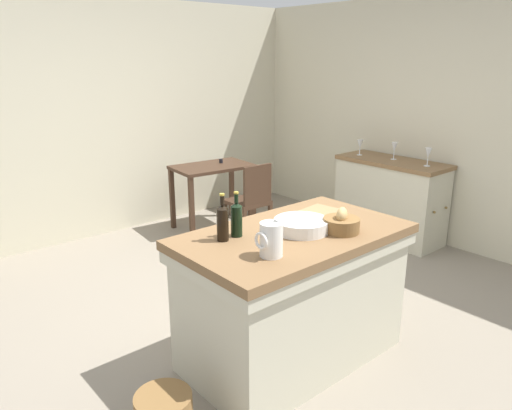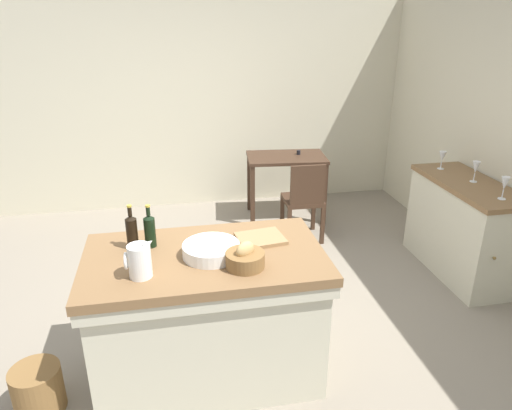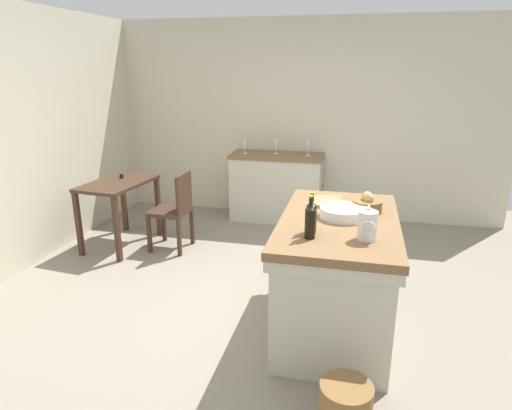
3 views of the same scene
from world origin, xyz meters
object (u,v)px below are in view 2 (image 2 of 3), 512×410
cutting_board (261,238)px  wine_glass_far_left (505,184)px  wash_bowl (211,250)px  wicker_hamper (38,389)px  island_table (207,311)px  wine_bottle_amber (132,231)px  pitcher (139,261)px  writing_desk (286,166)px  side_cabinet (463,228)px  wooden_chair (304,199)px  wine_glass_left (476,168)px  wine_bottle_dark (150,230)px  bread_basket (245,258)px  wine_glass_middle (442,157)px

cutting_board → wine_glass_far_left: size_ratio=1.57×
wash_bowl → wine_glass_far_left: wine_glass_far_left is taller
wash_bowl → wicker_hamper: wash_bowl is taller
island_table → wine_bottle_amber: (-0.44, 0.17, 0.54)m
pitcher → wine_glass_far_left: (2.84, 0.72, 0.01)m
wine_glass_far_left → writing_desk: bearing=123.2°
side_cabinet → pitcher: bearing=-158.3°
pitcher → wash_bowl: size_ratio=0.67×
pitcher → cutting_board: size_ratio=0.80×
side_cabinet → wooden_chair: 1.56m
wine_glass_far_left → wicker_hamper: size_ratio=0.62×
cutting_board → wine_glass_left: bearing=21.3°
side_cabinet → wine_bottle_dark: bearing=-164.8°
wine_glass_left → wicker_hamper: wine_glass_left is taller
wicker_hamper → wooden_chair: bearing=41.1°
writing_desk → wine_glass_far_left: size_ratio=5.03×
wash_bowl → bread_basket: (0.18, -0.17, 0.02)m
pitcher → bread_basket: size_ratio=1.03×
wooden_chair → writing_desk: bearing=92.6°
wine_glass_left → island_table: bearing=-159.1°
writing_desk → wine_bottle_dark: bearing=-122.6°
island_table → wine_bottle_dark: wine_bottle_dark is taller
wooden_chair → wine_glass_far_left: size_ratio=4.67×
wine_bottle_amber → wine_glass_far_left: (2.90, 0.36, -0.01)m
cutting_board → wicker_hamper: (-1.45, -0.26, -0.78)m
island_table → cutting_board: cutting_board is taller
writing_desk → wooden_chair: wooden_chair is taller
wine_glass_middle → wine_glass_left: bearing=-78.1°
wine_glass_far_left → wine_glass_middle: size_ratio=1.09×
island_table → writing_desk: size_ratio=1.57×
wooden_chair → bread_basket: (-0.98, -2.05, 0.49)m
island_table → cutting_board: 0.59m
wash_bowl → wine_glass_far_left: bearing=12.8°
island_table → wine_bottle_amber: size_ratio=5.07×
side_cabinet → wine_bottle_dark: wine_bottle_dark is taller
side_cabinet → pitcher: 3.11m
writing_desk → wash_bowl: wash_bowl is taller
side_cabinet → wine_glass_middle: (-0.05, 0.42, 0.56)m
pitcher → wash_bowl: (0.42, 0.17, -0.06)m
wine_glass_left → wicker_hamper: 3.83m
island_table → wine_glass_middle: size_ratio=8.60×
wooden_chair → wine_glass_middle: wine_glass_middle is taller
bread_basket → wine_glass_middle: (2.19, 1.55, 0.04)m
island_table → wicker_hamper: island_table is taller
wash_bowl → wicker_hamper: bearing=-174.5°
wine_bottle_amber → wine_glass_left: bearing=14.9°
island_table → pitcher: bearing=-152.8°
wooden_chair → wine_glass_left: wine_glass_left is taller
side_cabinet → wine_glass_far_left: size_ratio=6.48×
pitcher → wine_glass_far_left: size_ratio=1.25×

